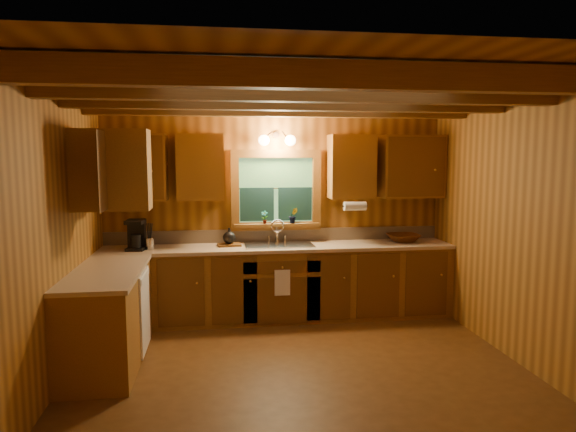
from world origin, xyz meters
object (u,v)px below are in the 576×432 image
(coffee_maker, at_px, (136,235))
(cutting_board, at_px, (229,245))
(wicker_basket, at_px, (403,238))
(sink, at_px, (279,249))

(coffee_maker, height_order, cutting_board, coffee_maker)
(cutting_board, xyz_separation_m, wicker_basket, (2.18, -0.01, 0.04))
(sink, relative_size, coffee_maker, 2.34)
(sink, relative_size, wicker_basket, 2.06)
(wicker_basket, bearing_deg, coffee_maker, -178.40)
(cutting_board, relative_size, wicker_basket, 0.69)
(sink, xyz_separation_m, wicker_basket, (1.58, 0.03, 0.09))
(cutting_board, bearing_deg, wicker_basket, -6.31)
(sink, relative_size, cutting_board, 3.01)
(sink, bearing_deg, wicker_basket, 1.20)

